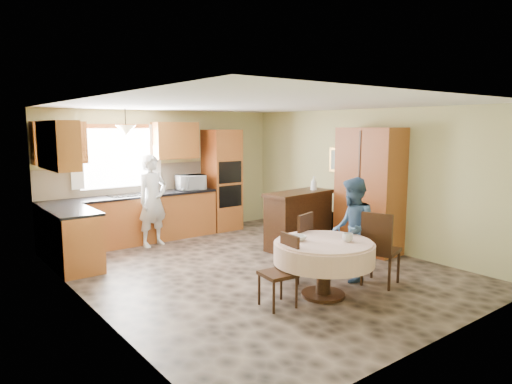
{
  "coord_description": "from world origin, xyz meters",
  "views": [
    {
      "loc": [
        -4.14,
        -5.37,
        2.18
      ],
      "look_at": [
        0.22,
        0.3,
        1.15
      ],
      "focal_mm": 32.0,
      "sensor_mm": 36.0,
      "label": 1
    }
  ],
  "objects": [
    {
      "name": "bottle_sideboard",
      "position": [
        1.76,
        0.56,
        1.12
      ],
      "size": [
        0.13,
        0.13,
        0.31
      ],
      "primitive_type": "imported",
      "rotation": [
        0.0,
        0.0,
        -0.12
      ],
      "color": "silver",
      "rests_on": "sideboard"
    },
    {
      "name": "chair_back",
      "position": [
        0.19,
        -0.73,
        0.54
      ],
      "size": [
        0.53,
        0.53,
        0.97
      ],
      "rotation": [
        0.0,
        0.0,
        3.46
      ],
      "color": "#37200F",
      "rests_on": "floor"
    },
    {
      "name": "pendant",
      "position": [
        -1.0,
        2.5,
        2.12
      ],
      "size": [
        0.36,
        0.36,
        0.18
      ],
      "primitive_type": "cone",
      "rotation": [
        3.14,
        0.0,
        0.0
      ],
      "color": "beige",
      "rests_on": "ceiling"
    },
    {
      "name": "oven_lower",
      "position": [
        1.15,
        2.38,
        0.75
      ],
      "size": [
        0.56,
        0.01,
        0.45
      ],
      "primitive_type": "cube",
      "color": "black",
      "rests_on": "oven_tower"
    },
    {
      "name": "base_cab_left",
      "position": [
        -2.2,
        1.8,
        0.44
      ],
      "size": [
        0.6,
        1.2,
        0.88
      ],
      "primitive_type": "cube",
      "color": "#C67435",
      "rests_on": "floor"
    },
    {
      "name": "dining_table",
      "position": [
        0.01,
        -1.41,
        0.57
      ],
      "size": [
        1.29,
        1.29,
        0.73
      ],
      "color": "#37200F",
      "rests_on": "floor"
    },
    {
      "name": "cup_table",
      "position": [
        0.22,
        -1.61,
        0.79
      ],
      "size": [
        0.18,
        0.18,
        0.11
      ],
      "primitive_type": "imported",
      "rotation": [
        0.0,
        0.0,
        0.4
      ],
      "color": "#B2B2B2",
      "rests_on": "dining_table"
    },
    {
      "name": "curtain_left",
      "position": [
        -1.75,
        2.93,
        1.65
      ],
      "size": [
        0.22,
        0.02,
        1.15
      ],
      "primitive_type": "cube",
      "color": "white",
      "rests_on": "wall_back"
    },
    {
      "name": "space_heater",
      "position": [
        2.2,
        0.77,
        0.27
      ],
      "size": [
        0.42,
        0.32,
        0.54
      ],
      "primitive_type": "cube",
      "rotation": [
        0.0,
        0.0,
        -0.14
      ],
      "color": "black",
      "rests_on": "floor"
    },
    {
      "name": "wall_front",
      "position": [
        0.0,
        -3.0,
        1.25
      ],
      "size": [
        5.0,
        0.02,
        2.5
      ],
      "primitive_type": "cube",
      "color": "tan",
      "rests_on": "floor"
    },
    {
      "name": "cupboard",
      "position": [
        2.22,
        -0.35,
        1.08
      ],
      "size": [
        0.57,
        1.14,
        2.17
      ],
      "primitive_type": "cube",
      "color": "#C67435",
      "rests_on": "floor"
    },
    {
      "name": "chair_right",
      "position": [
        0.89,
        -1.6,
        0.57
      ],
      "size": [
        0.57,
        0.57,
        1.04
      ],
      "rotation": [
        0.0,
        0.0,
        1.88
      ],
      "color": "#37200F",
      "rests_on": "floor"
    },
    {
      "name": "chair_left",
      "position": [
        -0.61,
        -1.32,
        0.49
      ],
      "size": [
        0.42,
        0.42,
        0.88
      ],
      "rotation": [
        0.0,
        0.0,
        -1.68
      ],
      "color": "#37200F",
      "rests_on": "floor"
    },
    {
      "name": "counter_left",
      "position": [
        -2.2,
        1.8,
        0.9
      ],
      "size": [
        0.64,
        1.2,
        0.04
      ],
      "primitive_type": "cube",
      "color": "black",
      "rests_on": "base_cab_left"
    },
    {
      "name": "wall_cab_side",
      "position": [
        -2.33,
        1.8,
        1.91
      ],
      "size": [
        0.33,
        1.2,
        0.72
      ],
      "primitive_type": "cube",
      "color": "#A65B29",
      "rests_on": "wall_left"
    },
    {
      "name": "wall_cab_right",
      "position": [
        0.15,
        2.83,
        1.91
      ],
      "size": [
        0.9,
        0.33,
        0.72
      ],
      "primitive_type": "cube",
      "color": "#A65B29",
      "rests_on": "wall_back"
    },
    {
      "name": "oven_upper",
      "position": [
        1.15,
        2.38,
        1.25
      ],
      "size": [
        0.56,
        0.01,
        0.45
      ],
      "primitive_type": "cube",
      "color": "black",
      "rests_on": "oven_tower"
    },
    {
      "name": "wall_back",
      "position": [
        0.0,
        3.0,
        1.25
      ],
      "size": [
        5.0,
        0.02,
        2.5
      ],
      "primitive_type": "cube",
      "color": "tan",
      "rests_on": "floor"
    },
    {
      "name": "counter_back",
      "position": [
        -0.85,
        2.7,
        0.9
      ],
      "size": [
        3.3,
        0.64,
        0.04
      ],
      "primitive_type": "cube",
      "color": "black",
      "rests_on": "base_cab_back"
    },
    {
      "name": "wall_left",
      "position": [
        -2.5,
        0.0,
        1.25
      ],
      "size": [
        0.02,
        6.0,
        2.5
      ],
      "primitive_type": "cube",
      "color": "tan",
      "rests_on": "floor"
    },
    {
      "name": "microwave",
      "position": [
        0.37,
        2.65,
        1.07
      ],
      "size": [
        0.59,
        0.44,
        0.3
      ],
      "primitive_type": "imported",
      "rotation": [
        0.0,
        0.0,
        -0.13
      ],
      "color": "silver",
      "rests_on": "counter_back"
    },
    {
      "name": "framed_picture",
      "position": [
        2.47,
        0.54,
        1.55
      ],
      "size": [
        0.06,
        0.57,
        0.47
      ],
      "color": "gold",
      "rests_on": "wall_right"
    },
    {
      "name": "person_dining",
      "position": [
        0.8,
        -1.19,
        0.74
      ],
      "size": [
        0.91,
        0.9,
        1.48
      ],
      "primitive_type": "imported",
      "rotation": [
        0.0,
        0.0,
        3.9
      ],
      "color": "#365477",
      "rests_on": "floor"
    },
    {
      "name": "floor",
      "position": [
        0.0,
        0.0,
        0.0
      ],
      "size": [
        5.0,
        6.0,
        0.01
      ],
      "primitive_type": "cube",
      "color": "brown",
      "rests_on": "ground"
    },
    {
      "name": "wall_cab_left",
      "position": [
        -2.05,
        2.83,
        1.91
      ],
      "size": [
        0.85,
        0.33,
        0.72
      ],
      "primitive_type": "cube",
      "color": "#A65B29",
      "rests_on": "wall_back"
    },
    {
      "name": "bowl_table",
      "position": [
        -0.23,
        -1.19,
        0.76
      ],
      "size": [
        0.22,
        0.22,
        0.06
      ],
      "primitive_type": "imported",
      "rotation": [
        0.0,
        0.0,
        0.1
      ],
      "color": "#B2B2B2",
      "rests_on": "dining_table"
    },
    {
      "name": "ceiling",
      "position": [
        0.0,
        0.0,
        2.5
      ],
      "size": [
        5.0,
        6.0,
        0.01
      ],
      "primitive_type": "cube",
      "color": "white",
      "rests_on": "wall_back"
    },
    {
      "name": "person_sink",
      "position": [
        -0.63,
        2.3,
        0.84
      ],
      "size": [
        0.69,
        0.54,
        1.69
      ],
      "primitive_type": "imported",
      "rotation": [
        0.0,
        0.0,
        0.24
      ],
      "color": "silver",
      "rests_on": "floor"
    },
    {
      "name": "base_cab_back",
      "position": [
        -0.85,
        2.7,
        0.44
      ],
      "size": [
        3.3,
        0.6,
        0.88
      ],
      "primitive_type": "cube",
      "color": "#C67435",
      "rests_on": "floor"
    },
    {
      "name": "curtain_right",
      "position": [
        -0.25,
        2.93,
        1.65
      ],
      "size": [
        0.22,
        0.02,
        1.15
      ],
      "primitive_type": "cube",
      "color": "white",
      "rests_on": "wall_back"
    },
    {
      "name": "backsplash",
      "position": [
        -0.85,
        2.99,
        1.18
      ],
      "size": [
        3.3,
        0.02,
        0.55
      ],
      "primitive_type": "cube",
      "color": "beige",
      "rests_on": "wall_back"
    },
    {
      "name": "oven_tower",
      "position": [
        1.15,
        2.69,
        1.06
      ],
      "size": [
        0.66,
        0.62,
        2.12
      ],
      "primitive_type": "cube",
      "color": "#C67435",
      "rests_on": "floor"
    },
    {
      "name": "bowl_sideboard",
      "position": [
        1.2,
        0.56,
        0.99
      ],
      "size": [
        0.25,
        0.25,
        0.06
      ],
      "primitive_type": "imported",
      "rotation": [
        0.0,
        0.0,
        0.1
      ],
      "color": "#B2B2B2",
      "rests_on": "sideboard"
    },
    {
      "name": "sideboard",
      "position": [
        1.39,
        0.56,
        0.48
      ],
      "size": [
        1.41,
        0.71,
        0.97
      ],
      "primitive_type": "cube",
      "rotation": [
        0.0,
        0.0,
        0.12
      ],
      "color": "#37200F",
      "rests_on": "floor"
    },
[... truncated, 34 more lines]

